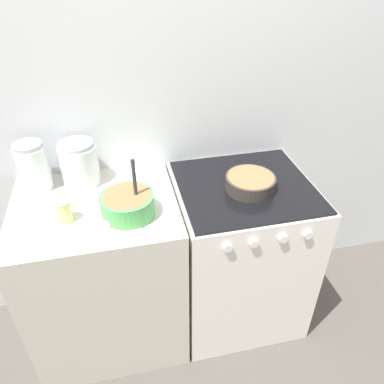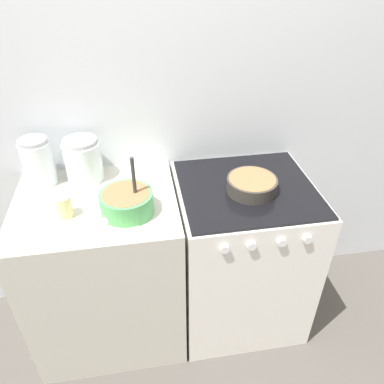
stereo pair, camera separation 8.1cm
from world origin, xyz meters
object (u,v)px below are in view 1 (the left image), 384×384
object	(u,v)px
storage_jar_middle	(80,166)
tin_can	(64,211)
stove	(239,252)
storage_jar_left	(34,170)
mixing_bowl	(127,204)
baking_pan	(250,182)

from	to	relation	value
storage_jar_middle	tin_can	xyz separation A→B (m)	(-0.07, -0.29, -0.04)
tin_can	stove	bearing A→B (deg)	5.99
storage_jar_left	tin_can	size ratio (longest dim) A/B	2.30
storage_jar_left	mixing_bowl	bearing A→B (deg)	-37.35
storage_jar_left	tin_can	distance (m)	0.32
mixing_bowl	tin_can	bearing A→B (deg)	176.26
mixing_bowl	storage_jar_middle	distance (m)	0.37
stove	baking_pan	size ratio (longest dim) A/B	3.78
baking_pan	tin_can	distance (m)	0.85
mixing_bowl	storage_jar_middle	size ratio (longest dim) A/B	1.26
stove	tin_can	xyz separation A→B (m)	(-0.83, -0.09, 0.50)
stove	storage_jar_left	xyz separation A→B (m)	(-0.97, 0.20, 0.55)
baking_pan	storage_jar_middle	xyz separation A→B (m)	(-0.78, 0.24, 0.06)
stove	storage_jar_left	distance (m)	1.13
stove	mixing_bowl	world-z (taller)	mixing_bowl
mixing_bowl	storage_jar_middle	bearing A→B (deg)	122.55
storage_jar_left	storage_jar_middle	distance (m)	0.21
stove	storage_jar_middle	distance (m)	0.96
mixing_bowl	baking_pan	bearing A→B (deg)	7.02
mixing_bowl	tin_can	world-z (taller)	mixing_bowl
stove	storage_jar_left	world-z (taller)	storage_jar_left
storage_jar_middle	storage_jar_left	bearing A→B (deg)	180.00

